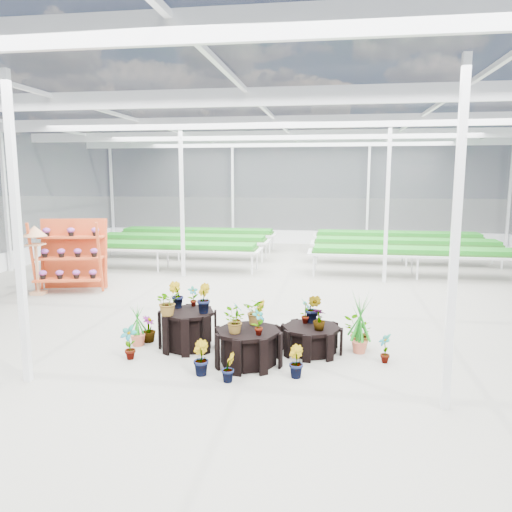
# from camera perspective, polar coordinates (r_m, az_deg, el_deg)

# --- Properties ---
(ground_plane) EXTENTS (24.00, 24.00, 0.00)m
(ground_plane) POSITION_cam_1_polar(r_m,az_deg,el_deg) (11.05, 0.73, -6.87)
(ground_plane) COLOR gray
(ground_plane) RESTS_ON ground
(greenhouse_shell) EXTENTS (18.00, 24.00, 4.50)m
(greenhouse_shell) POSITION_cam_1_polar(r_m,az_deg,el_deg) (10.65, 0.75, 4.84)
(greenhouse_shell) COLOR white
(greenhouse_shell) RESTS_ON ground
(steel_frame) EXTENTS (18.00, 24.00, 4.50)m
(steel_frame) POSITION_cam_1_polar(r_m,az_deg,el_deg) (10.65, 0.75, 4.84)
(steel_frame) COLOR silver
(steel_frame) RESTS_ON ground
(nursery_benches) EXTENTS (16.00, 7.00, 0.84)m
(nursery_benches) POSITION_cam_1_polar(r_m,az_deg,el_deg) (17.97, 3.90, 0.73)
(nursery_benches) COLOR silver
(nursery_benches) RESTS_ON ground
(plinth_tall) EXTENTS (1.17, 1.17, 0.68)m
(plinth_tall) POSITION_cam_1_polar(r_m,az_deg,el_deg) (9.08, -7.82, -8.31)
(plinth_tall) COLOR black
(plinth_tall) RESTS_ON ground
(plinth_mid) EXTENTS (1.26, 1.26, 0.58)m
(plinth_mid) POSITION_cam_1_polar(r_m,az_deg,el_deg) (8.28, -0.89, -10.33)
(plinth_mid) COLOR black
(plinth_mid) RESTS_ON ground
(plinth_low) EXTENTS (1.14, 1.14, 0.46)m
(plinth_low) POSITION_cam_1_polar(r_m,az_deg,el_deg) (8.87, 6.35, -9.44)
(plinth_low) COLOR black
(plinth_low) RESTS_ON ground
(shelf_rack) EXTENTS (1.97, 1.34, 1.91)m
(shelf_rack) POSITION_cam_1_polar(r_m,az_deg,el_deg) (14.10, -20.46, 0.02)
(shelf_rack) COLOR #BA411C
(shelf_rack) RESTS_ON ground
(bird_table) EXTENTS (0.54, 0.54, 1.80)m
(bird_table) POSITION_cam_1_polar(r_m,az_deg,el_deg) (14.01, -23.79, -0.45)
(bird_table) COLOR tan
(bird_table) RESTS_ON ground
(nursery_plants) EXTENTS (4.67, 2.78, 1.21)m
(nursery_plants) POSITION_cam_1_polar(r_m,az_deg,el_deg) (8.78, 0.14, -7.58)
(nursery_plants) COLOR #176D18
(nursery_plants) RESTS_ON ground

